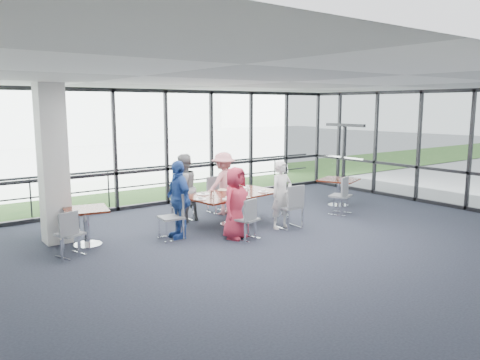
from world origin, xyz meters
TOP-DOWN VIEW (x-y plane):
  - floor at (0.00, 0.00)m, footprint 12.00×10.00m
  - ceiling at (0.00, 0.00)m, footprint 12.00×10.00m
  - curtain_wall_back at (0.00, 5.00)m, footprint 12.00×0.10m
  - curtain_wall_right at (6.00, 0.00)m, footprint 0.10×10.00m
  - exit_door at (6.00, 3.75)m, footprint 0.12×1.60m
  - structural_column at (-3.60, 3.00)m, footprint 0.50×0.50m
  - apron at (0.00, 10.00)m, footprint 80.00×70.00m
  - grass_strip at (0.00, 8.00)m, footprint 80.00×5.00m
  - hangar_main at (4.00, 32.00)m, footprint 24.00×10.00m
  - guard_rail at (0.00, 5.60)m, footprint 12.00×0.06m
  - main_table at (0.07, 1.97)m, footprint 2.37×1.50m
  - side_table_left at (-3.20, 2.37)m, footprint 0.97×0.97m
  - side_table_right at (3.67, 1.91)m, footprint 1.24×1.24m
  - diner_near_left at (-0.53, 1.02)m, footprint 0.86×0.71m
  - diner_near_right at (0.79, 1.06)m, footprint 0.57×0.42m
  - diner_far_left at (-0.69, 2.91)m, footprint 0.89×0.67m
  - diner_far_right at (0.54, 2.99)m, footprint 1.10×0.69m
  - diner_end at (-1.45, 1.79)m, footprint 0.60×1.00m
  - chair_main_nl at (-0.41, 0.79)m, footprint 0.52×0.52m
  - chair_main_nr at (0.93, 0.97)m, footprint 0.51×0.51m
  - chair_main_fl at (-0.69, 2.96)m, footprint 0.45×0.45m
  - chair_main_fr at (0.51, 3.24)m, footprint 0.46×0.46m
  - chair_main_end at (-1.65, 1.75)m, footprint 0.50×0.50m
  - chair_spare_la at (-3.67, 1.87)m, footprint 0.53×0.53m
  - chair_spare_lb at (-3.41, 3.34)m, footprint 0.64×0.64m
  - chair_spare_r at (2.90, 1.17)m, footprint 0.62×0.62m
  - plate_nl at (-0.42, 1.45)m, footprint 0.24×0.24m
  - plate_nr at (0.75, 1.66)m, footprint 0.25×0.25m
  - plate_fl at (-0.54, 2.24)m, footprint 0.29×0.29m
  - plate_fr at (0.64, 2.38)m, footprint 0.28×0.28m
  - plate_end at (-0.91, 1.78)m, footprint 0.23×0.23m
  - tumbler_a at (-0.24, 1.71)m, footprint 0.07×0.07m
  - tumbler_b at (0.40, 1.76)m, footprint 0.07×0.07m
  - tumbler_c at (0.13, 2.20)m, footprint 0.06×0.06m
  - tumbler_d at (-0.65, 1.72)m, footprint 0.07×0.07m
  - menu_a at (-0.05, 1.41)m, footprint 0.32×0.23m
  - menu_b at (0.99, 1.75)m, footprint 0.37×0.32m
  - menu_c at (0.16, 2.47)m, footprint 0.38×0.37m
  - condiment_caddy at (0.10, 2.02)m, footprint 0.10×0.07m
  - ketchup_bottle at (0.10, 2.06)m, footprint 0.06×0.06m
  - green_bottle at (0.19, 1.98)m, footprint 0.05×0.05m

SIDE VIEW (x-z plane):
  - apron at x=0.00m, z-range -0.03..-0.01m
  - floor at x=0.00m, z-range -0.02..0.00m
  - grass_strip at x=0.00m, z-range 0.01..0.01m
  - chair_spare_la at x=-3.67m, z-range 0.00..0.85m
  - chair_main_nl at x=-0.41m, z-range 0.00..0.86m
  - chair_main_fl at x=-0.69m, z-range 0.00..0.89m
  - chair_main_fr at x=0.51m, z-range 0.00..0.90m
  - chair_main_end at x=-1.65m, z-range 0.00..0.93m
  - chair_spare_r at x=2.90m, z-range 0.00..0.97m
  - chair_main_nr at x=0.93m, z-range 0.00..0.98m
  - chair_spare_lb at x=-3.41m, z-range 0.00..0.99m
  - guard_rail at x=0.00m, z-range 0.47..0.53m
  - side_table_left at x=-3.20m, z-range 0.25..1.00m
  - side_table_right at x=3.67m, z-range 0.27..1.02m
  - main_table at x=0.07m, z-range 0.27..1.02m
  - menu_a at x=-0.05m, z-range 0.75..0.75m
  - menu_b at x=0.99m, z-range 0.75..0.75m
  - menu_c at x=0.16m, z-range 0.75..0.75m
  - diner_near_left at x=-0.53m, z-range 0.00..1.51m
  - plate_nl at x=-0.42m, z-range 0.75..0.76m
  - plate_nr at x=0.75m, z-range 0.75..0.76m
  - plate_fl at x=-0.54m, z-range 0.75..0.76m
  - plate_fr at x=0.64m, z-range 0.75..0.76m
  - plate_end at x=-0.91m, z-range 0.75..0.76m
  - condiment_caddy at x=0.10m, z-range 0.75..0.79m
  - diner_near_right at x=0.79m, z-range 0.00..1.54m
  - diner_far_right at x=0.54m, z-range 0.00..1.60m
  - tumbler_c at x=0.13m, z-range 0.75..0.88m
  - diner_far_left at x=-0.69m, z-range 0.00..1.63m
  - diner_end at x=-1.45m, z-range 0.00..1.64m
  - tumbler_a at x=-0.24m, z-range 0.75..0.89m
  - tumbler_b at x=0.40m, z-range 0.75..0.89m
  - tumbler_d at x=-0.65m, z-range 0.75..0.90m
  - ketchup_bottle at x=0.10m, z-range 0.75..0.93m
  - green_bottle at x=0.19m, z-range 0.75..0.95m
  - exit_door at x=6.00m, z-range 0.00..2.10m
  - curtain_wall_back at x=0.00m, z-range 0.00..3.20m
  - curtain_wall_right at x=6.00m, z-range 0.00..3.20m
  - structural_column at x=-3.60m, z-range 0.00..3.20m
  - hangar_main at x=4.00m, z-range 0.00..6.00m
  - ceiling at x=0.00m, z-range 3.18..3.22m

